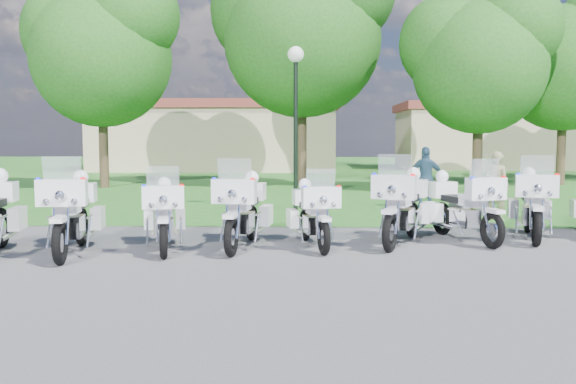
{
  "coord_description": "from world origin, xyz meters",
  "views": [
    {
      "loc": [
        -0.44,
        -11.2,
        2.04
      ],
      "look_at": [
        -0.86,
        1.2,
        0.95
      ],
      "focal_mm": 40.0,
      "sensor_mm": 36.0,
      "label": 1
    }
  ],
  "objects_px": {
    "bystander_a": "(496,186)",
    "lamp_post": "(296,88)",
    "motorcycle_2": "(164,214)",
    "motorcycle_1": "(73,212)",
    "motorcycle_3": "(244,209)",
    "motorcycle_6": "(462,206)",
    "bystander_c": "(426,178)",
    "motorcycle_5": "(404,206)",
    "motorcycle_7": "(532,203)",
    "motorcycle_4": "(312,213)"
  },
  "relations": [
    {
      "from": "bystander_a",
      "to": "lamp_post",
      "type": "bearing_deg",
      "value": 18.97
    },
    {
      "from": "motorcycle_2",
      "to": "lamp_post",
      "type": "bearing_deg",
      "value": -121.42
    },
    {
      "from": "motorcycle_1",
      "to": "motorcycle_3",
      "type": "bearing_deg",
      "value": -175.03
    },
    {
      "from": "motorcycle_6",
      "to": "bystander_c",
      "type": "height_order",
      "value": "bystander_c"
    },
    {
      "from": "motorcycle_3",
      "to": "bystander_c",
      "type": "distance_m",
      "value": 7.87
    },
    {
      "from": "motorcycle_5",
      "to": "motorcycle_6",
      "type": "bearing_deg",
      "value": -141.2
    },
    {
      "from": "motorcycle_7",
      "to": "bystander_a",
      "type": "xyz_separation_m",
      "value": [
        0.05,
        2.62,
        0.13
      ]
    },
    {
      "from": "motorcycle_4",
      "to": "motorcycle_6",
      "type": "bearing_deg",
      "value": -177.23
    },
    {
      "from": "motorcycle_3",
      "to": "motorcycle_5",
      "type": "relative_size",
      "value": 1.01
    },
    {
      "from": "motorcycle_3",
      "to": "motorcycle_1",
      "type": "bearing_deg",
      "value": 20.53
    },
    {
      "from": "motorcycle_2",
      "to": "motorcycle_7",
      "type": "bearing_deg",
      "value": -179.81
    },
    {
      "from": "motorcycle_3",
      "to": "motorcycle_5",
      "type": "xyz_separation_m",
      "value": [
        3.0,
        0.5,
        0.02
      ]
    },
    {
      "from": "motorcycle_2",
      "to": "motorcycle_3",
      "type": "bearing_deg",
      "value": -179.52
    },
    {
      "from": "lamp_post",
      "to": "motorcycle_2",
      "type": "bearing_deg",
      "value": -109.57
    },
    {
      "from": "motorcycle_2",
      "to": "bystander_c",
      "type": "bearing_deg",
      "value": -142.87
    },
    {
      "from": "motorcycle_1",
      "to": "lamp_post",
      "type": "xyz_separation_m",
      "value": [
        3.73,
        6.71,
        2.63
      ]
    },
    {
      "from": "motorcycle_2",
      "to": "motorcycle_5",
      "type": "xyz_separation_m",
      "value": [
        4.41,
        0.8,
        0.08
      ]
    },
    {
      "from": "motorcycle_5",
      "to": "motorcycle_6",
      "type": "xyz_separation_m",
      "value": [
        1.18,
        0.38,
        -0.04
      ]
    },
    {
      "from": "motorcycle_4",
      "to": "motorcycle_3",
      "type": "bearing_deg",
      "value": -7.92
    },
    {
      "from": "motorcycle_2",
      "to": "motorcycle_6",
      "type": "distance_m",
      "value": 5.71
    },
    {
      "from": "motorcycle_3",
      "to": "bystander_c",
      "type": "bearing_deg",
      "value": -118.63
    },
    {
      "from": "bystander_c",
      "to": "motorcycle_6",
      "type": "bearing_deg",
      "value": 95.49
    },
    {
      "from": "motorcycle_3",
      "to": "motorcycle_2",
      "type": "bearing_deg",
      "value": 18.46
    },
    {
      "from": "motorcycle_1",
      "to": "bystander_c",
      "type": "xyz_separation_m",
      "value": [
        7.39,
        7.21,
        0.14
      ]
    },
    {
      "from": "motorcycle_4",
      "to": "bystander_c",
      "type": "bearing_deg",
      "value": -129.01
    },
    {
      "from": "motorcycle_1",
      "to": "motorcycle_3",
      "type": "relative_size",
      "value": 1.03
    },
    {
      "from": "motorcycle_6",
      "to": "bystander_a",
      "type": "xyz_separation_m",
      "value": [
        1.51,
        2.94,
        0.15
      ]
    },
    {
      "from": "motorcycle_2",
      "to": "bystander_a",
      "type": "xyz_separation_m",
      "value": [
        7.1,
        4.12,
        0.19
      ]
    },
    {
      "from": "motorcycle_7",
      "to": "motorcycle_5",
      "type": "bearing_deg",
      "value": 28.5
    },
    {
      "from": "bystander_a",
      "to": "motorcycle_5",
      "type": "bearing_deg",
      "value": 93.7
    },
    {
      "from": "motorcycle_6",
      "to": "motorcycle_7",
      "type": "bearing_deg",
      "value": 173.31
    },
    {
      "from": "motorcycle_1",
      "to": "motorcycle_4",
      "type": "relative_size",
      "value": 1.17
    },
    {
      "from": "motorcycle_1",
      "to": "bystander_a",
      "type": "relative_size",
      "value": 1.53
    },
    {
      "from": "motorcycle_6",
      "to": "bystander_c",
      "type": "distance_m",
      "value": 5.6
    },
    {
      "from": "motorcycle_2",
      "to": "motorcycle_5",
      "type": "relative_size",
      "value": 0.93
    },
    {
      "from": "motorcycle_4",
      "to": "motorcycle_1",
      "type": "bearing_deg",
      "value": -0.77
    },
    {
      "from": "motorcycle_2",
      "to": "motorcycle_7",
      "type": "xyz_separation_m",
      "value": [
        7.05,
        1.5,
        0.06
      ]
    },
    {
      "from": "motorcycle_1",
      "to": "motorcycle_5",
      "type": "bearing_deg",
      "value": -177.55
    },
    {
      "from": "motorcycle_7",
      "to": "motorcycle_2",
      "type": "bearing_deg",
      "value": 25.72
    },
    {
      "from": "motorcycle_3",
      "to": "bystander_c",
      "type": "relative_size",
      "value": 1.43
    },
    {
      "from": "motorcycle_2",
      "to": "bystander_c",
      "type": "xyz_separation_m",
      "value": [
        5.89,
        6.77,
        0.22
      ]
    },
    {
      "from": "motorcycle_1",
      "to": "motorcycle_4",
      "type": "distance_m",
      "value": 4.25
    },
    {
      "from": "motorcycle_1",
      "to": "lamp_post",
      "type": "height_order",
      "value": "lamp_post"
    },
    {
      "from": "motorcycle_4",
      "to": "lamp_post",
      "type": "height_order",
      "value": "lamp_post"
    },
    {
      "from": "motorcycle_4",
      "to": "bystander_c",
      "type": "relative_size",
      "value": 1.26
    },
    {
      "from": "motorcycle_5",
      "to": "bystander_c",
      "type": "xyz_separation_m",
      "value": [
        1.48,
        5.97,
        0.14
      ]
    },
    {
      "from": "motorcycle_1",
      "to": "motorcycle_5",
      "type": "distance_m",
      "value": 6.03
    },
    {
      "from": "motorcycle_7",
      "to": "bystander_a",
      "type": "height_order",
      "value": "motorcycle_7"
    },
    {
      "from": "lamp_post",
      "to": "motorcycle_1",
      "type": "bearing_deg",
      "value": -119.06
    },
    {
      "from": "motorcycle_1",
      "to": "motorcycle_5",
      "type": "height_order",
      "value": "same"
    }
  ]
}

